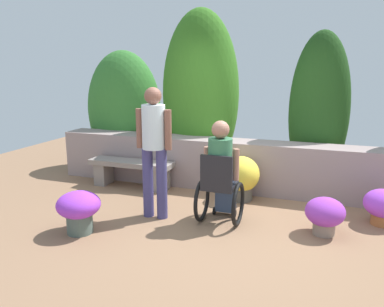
{
  "coord_description": "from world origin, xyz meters",
  "views": [
    {
      "loc": [
        1.11,
        -4.47,
        1.99
      ],
      "look_at": [
        -0.56,
        0.18,
        0.85
      ],
      "focal_mm": 36.05,
      "sensor_mm": 36.0,
      "label": 1
    }
  ],
  "objects": [
    {
      "name": "flower_pot_terracotta_by_wall",
      "position": [
        -0.07,
        0.98,
        0.35
      ],
      "size": [
        0.55,
        0.55,
        0.67
      ],
      "color": "#58564A",
      "rests_on": "ground"
    },
    {
      "name": "stone_retaining_wall",
      "position": [
        0.0,
        1.45,
        0.4
      ],
      "size": [
        6.72,
        0.5,
        0.81
      ],
      "primitive_type": "cube",
      "color": "gray",
      "rests_on": "ground"
    },
    {
      "name": "flower_pot_small_foreground",
      "position": [
        -1.64,
        -0.83,
        0.31
      ],
      "size": [
        0.52,
        0.52,
        0.52
      ],
      "color": "#4D6057",
      "rests_on": "ground"
    },
    {
      "name": "person_in_wheelchair",
      "position": [
        -0.13,
        0.06,
        0.62
      ],
      "size": [
        0.53,
        0.66,
        1.33
      ],
      "rotation": [
        0.0,
        0.0,
        0.06
      ],
      "color": "black",
      "rests_on": "ground"
    },
    {
      "name": "person_standing_companion",
      "position": [
        -0.99,
        -0.07,
        1.0
      ],
      "size": [
        0.49,
        0.3,
        1.72
      ],
      "rotation": [
        0.0,
        0.0,
        0.2
      ],
      "color": "#423E75",
      "rests_on": "ground"
    },
    {
      "name": "hedge_backdrop",
      "position": [
        -0.66,
        2.12,
        1.34
      ],
      "size": [
        6.74,
        1.1,
        3.04
      ],
      "color": "#36792F",
      "rests_on": "ground"
    },
    {
      "name": "flower_pot_purple_near",
      "position": [
        1.15,
        0.12,
        0.25
      ],
      "size": [
        0.47,
        0.47,
        0.46
      ],
      "color": "gray",
      "rests_on": "ground"
    },
    {
      "name": "stone_bench",
      "position": [
        -1.91,
        0.97,
        0.29
      ],
      "size": [
        1.43,
        0.37,
        0.45
      ],
      "rotation": [
        0.0,
        0.0,
        0.1
      ],
      "color": "gray",
      "rests_on": "ground"
    },
    {
      "name": "flower_pot_red_accent",
      "position": [
        1.83,
        0.67,
        0.26
      ],
      "size": [
        0.48,
        0.48,
        0.46
      ],
      "color": "#AA6635",
      "rests_on": "ground"
    },
    {
      "name": "ground_plane",
      "position": [
        0.0,
        0.0,
        0.0
      ],
      "size": [
        11.83,
        11.83,
        0.0
      ],
      "primitive_type": "plane",
      "color": "#8C684C"
    }
  ]
}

